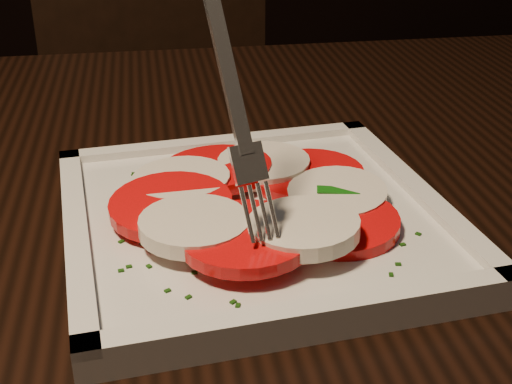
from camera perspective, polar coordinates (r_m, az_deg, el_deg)
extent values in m
cube|color=black|center=(0.58, 6.06, -0.76)|extent=(1.22, 0.83, 0.04)
cube|color=black|center=(1.25, -5.83, 0.91)|extent=(0.48, 0.48, 0.04)
cube|color=black|center=(1.35, -8.25, 13.90)|extent=(0.42, 0.10, 0.46)
cylinder|color=black|center=(1.22, -11.76, -14.33)|extent=(0.04, 0.04, 0.41)
cylinder|color=black|center=(1.29, 4.58, -11.20)|extent=(0.04, 0.04, 0.41)
cylinder|color=black|center=(1.51, -13.68, -5.62)|extent=(0.04, 0.04, 0.41)
cylinder|color=black|center=(1.57, -0.52, -3.52)|extent=(0.04, 0.04, 0.41)
cube|color=silver|center=(0.49, 0.00, -2.36)|extent=(0.27, 0.27, 0.01)
cylinder|color=red|center=(0.46, 6.49, -2.50)|extent=(0.08, 0.08, 0.01)
cylinder|color=silver|center=(0.49, 6.50, -0.28)|extent=(0.07, 0.07, 0.02)
cylinder|color=red|center=(0.52, 4.21, 1.28)|extent=(0.08, 0.08, 0.01)
cylinder|color=silver|center=(0.53, 0.62, 2.16)|extent=(0.07, 0.07, 0.01)
cylinder|color=red|center=(0.52, -3.16, 1.83)|extent=(0.08, 0.08, 0.01)
cylinder|color=silver|center=(0.50, -6.00, 0.78)|extent=(0.07, 0.07, 0.01)
cylinder|color=red|center=(0.47, -6.83, -1.08)|extent=(0.08, 0.08, 0.01)
cylinder|color=silver|center=(0.44, -4.96, -2.69)|extent=(0.07, 0.07, 0.01)
cylinder|color=red|center=(0.43, -0.77, -3.62)|extent=(0.08, 0.08, 0.01)
cylinder|color=silver|center=(0.43, 3.83, -2.85)|extent=(0.07, 0.07, 0.01)
cube|color=#135F10|center=(0.51, 0.36, 1.63)|extent=(0.03, 0.02, 0.00)
cube|color=#135F10|center=(0.51, -0.03, 1.64)|extent=(0.03, 0.02, 0.00)
cube|color=#135F10|center=(0.49, 6.60, 0.15)|extent=(0.03, 0.02, 0.00)
cube|color=#135F10|center=(0.50, -3.82, 0.53)|extent=(0.03, 0.02, 0.00)
cube|color=#135F10|center=(0.45, 2.13, -2.34)|extent=(0.03, 0.03, 0.00)
cube|color=#135F10|center=(0.44, -0.89, -3.09)|extent=(0.03, 0.03, 0.00)
cube|color=#135F10|center=(0.51, -1.39, 1.43)|extent=(0.03, 0.04, 0.00)
cube|color=#143C0A|center=(0.42, -4.95, -6.43)|extent=(0.00, 0.00, 0.00)
cube|color=#143C0A|center=(0.42, -3.83, -6.29)|extent=(0.00, 0.00, 0.00)
cube|color=#143C0A|center=(0.58, -3.02, 3.52)|extent=(0.00, 0.00, 0.00)
cube|color=#143C0A|center=(0.43, -10.75, -6.20)|extent=(0.00, 0.00, 0.00)
cube|color=#143C0A|center=(0.45, 11.66, -4.14)|extent=(0.00, 0.00, 0.00)
cube|color=#143C0A|center=(0.54, -9.73, 1.48)|extent=(0.00, 0.00, 0.00)
cube|color=#143C0A|center=(0.39, -1.46, -9.05)|extent=(0.00, 0.00, 0.00)
cube|color=#143C0A|center=(0.39, -1.85, -8.78)|extent=(0.00, 0.00, 0.00)
cube|color=#143C0A|center=(0.54, -8.25, 1.49)|extent=(0.00, 0.00, 0.00)
cube|color=#143C0A|center=(0.55, -6.05, 1.92)|extent=(0.00, 0.00, 0.00)
cube|color=#143C0A|center=(0.55, -6.31, 2.19)|extent=(0.00, 0.00, 0.00)
cube|color=#143C0A|center=(0.40, -5.43, -8.37)|extent=(0.00, 0.00, 0.00)
cube|color=#143C0A|center=(0.56, -0.17, 2.73)|extent=(0.00, 0.00, 0.00)
cube|color=#143C0A|center=(0.54, -6.19, 1.47)|extent=(0.00, 0.00, 0.00)
cube|color=#143C0A|center=(0.45, 9.89, -4.26)|extent=(0.00, 0.00, 0.00)
cube|color=#143C0A|center=(0.55, -3.52, 1.95)|extent=(0.00, 0.00, 0.00)
cube|color=#143C0A|center=(0.47, -9.44, -2.84)|extent=(0.00, 0.00, 0.00)
cube|color=#143C0A|center=(0.43, -10.13, -5.89)|extent=(0.00, 0.00, 0.00)
cube|color=#143C0A|center=(0.46, -10.73, -3.91)|extent=(0.00, 0.00, 0.00)
cube|color=#143C0A|center=(0.54, -9.75, 1.38)|extent=(0.00, 0.00, 0.00)
cube|color=#143C0A|center=(0.43, -8.55, -5.90)|extent=(0.00, 0.00, 0.00)
cube|color=#143C0A|center=(0.47, 12.85, -3.29)|extent=(0.00, 0.00, 0.00)
cube|color=#143C0A|center=(0.57, -3.26, 3.15)|extent=(0.00, 0.00, 0.00)
cube|color=#143C0A|center=(0.41, -7.09, -7.84)|extent=(0.00, 0.00, 0.00)
cube|color=#143C0A|center=(0.51, -10.50, -0.23)|extent=(0.00, 0.00, 0.00)
cube|color=#143C0A|center=(0.56, 1.01, 2.61)|extent=(0.00, 0.00, 0.00)
cube|color=#143C0A|center=(0.55, -0.02, 2.39)|extent=(0.00, 0.00, 0.00)
cube|color=#143C0A|center=(0.42, 10.76, -6.51)|extent=(0.00, 0.00, 0.00)
cube|color=#143C0A|center=(0.43, 11.30, -5.68)|extent=(0.00, 0.00, 0.00)
cube|color=#143C0A|center=(0.45, -9.05, -4.09)|extent=(0.00, 0.00, 0.00)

